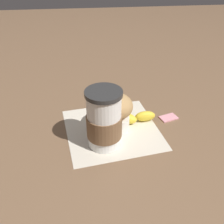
{
  "coord_description": "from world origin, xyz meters",
  "views": [
    {
      "loc": [
        -0.57,
        0.06,
        0.44
      ],
      "look_at": [
        0.0,
        0.0,
        0.06
      ],
      "focal_mm": 42.0,
      "sensor_mm": 36.0,
      "label": 1
    }
  ],
  "objects": [
    {
      "name": "coffee_cup",
      "position": [
        -0.06,
        0.03,
        0.07
      ],
      "size": [
        0.09,
        0.09,
        0.15
      ],
      "color": "white",
      "rests_on": "paper_napkin"
    },
    {
      "name": "ground_plane",
      "position": [
        0.0,
        0.0,
        0.0
      ],
      "size": [
        3.0,
        3.0,
        0.0
      ],
      "primitive_type": "plane",
      "color": "brown"
    },
    {
      "name": "muffin",
      "position": [
        0.0,
        -0.01,
        0.06
      ],
      "size": [
        0.09,
        0.09,
        0.11
      ],
      "color": "white",
      "rests_on": "paper_napkin"
    },
    {
      "name": "banana",
      "position": [
        0.03,
        -0.04,
        0.02
      ],
      "size": [
        0.09,
        0.17,
        0.03
      ],
      "color": "yellow",
      "rests_on": "paper_napkin"
    },
    {
      "name": "sugar_packet",
      "position": [
        0.03,
        -0.17,
        0.0
      ],
      "size": [
        0.05,
        0.06,
        0.01
      ],
      "primitive_type": "cube",
      "rotation": [
        0.0,
        0.0,
        5.02
      ],
      "color": "pink",
      "rests_on": "ground_plane"
    },
    {
      "name": "paper_napkin",
      "position": [
        0.0,
        0.0,
        0.0
      ],
      "size": [
        0.28,
        0.28,
        0.0
      ],
      "primitive_type": "cube",
      "rotation": [
        0.0,
        0.0,
        0.15
      ],
      "color": "beige",
      "rests_on": "ground_plane"
    }
  ]
}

